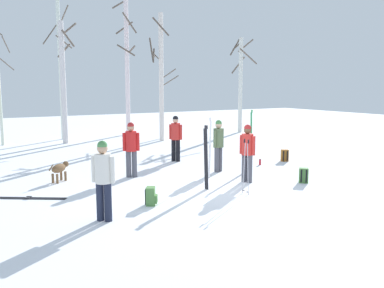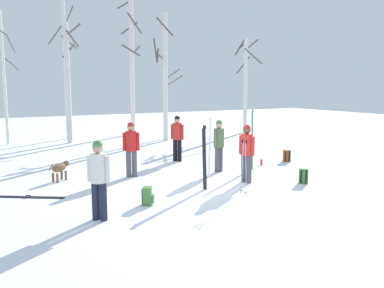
% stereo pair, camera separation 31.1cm
% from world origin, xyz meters
% --- Properties ---
extents(ground_plane, '(60.00, 60.00, 0.00)m').
position_xyz_m(ground_plane, '(0.00, 0.00, 0.00)').
color(ground_plane, white).
extents(person_0, '(0.49, 0.34, 1.72)m').
position_xyz_m(person_0, '(-1.21, 3.10, 0.98)').
color(person_0, '#4C4C56').
rests_on(person_0, ground_plane).
extents(person_1, '(0.49, 0.34, 1.72)m').
position_xyz_m(person_1, '(1.58, 2.43, 0.98)').
color(person_1, '#4C4C56').
rests_on(person_1, ground_plane).
extents(person_2, '(0.40, 0.39, 1.72)m').
position_xyz_m(person_2, '(-3.27, -0.52, 0.98)').
color(person_2, '#1E2338').
rests_on(person_2, ground_plane).
extents(person_3, '(0.34, 0.49, 1.72)m').
position_xyz_m(person_3, '(1.48, 0.75, 0.98)').
color(person_3, '#4C4C56').
rests_on(person_3, ground_plane).
extents(person_4, '(0.37, 0.42, 1.72)m').
position_xyz_m(person_4, '(1.23, 4.78, 0.98)').
color(person_4, black).
rests_on(person_4, ground_plane).
extents(dog, '(0.71, 0.62, 0.57)m').
position_xyz_m(dog, '(-3.28, 3.59, 0.39)').
color(dog, brown).
rests_on(dog, ground_plane).
extents(ski_pair_planted_0, '(0.21, 0.17, 1.86)m').
position_xyz_m(ski_pair_planted_0, '(0.88, 1.85, 0.93)').
color(ski_pair_planted_0, white).
rests_on(ski_pair_planted_0, ground_plane).
extents(ski_pair_planted_1, '(0.09, 0.23, 2.02)m').
position_xyz_m(ski_pair_planted_1, '(2.81, 2.26, 1.00)').
color(ski_pair_planted_1, green).
rests_on(ski_pair_planted_1, ground_plane).
extents(ski_pair_planted_2, '(0.06, 0.19, 1.77)m').
position_xyz_m(ski_pair_planted_2, '(-0.00, 0.66, 0.88)').
color(ski_pair_planted_2, black).
rests_on(ski_pair_planted_2, ground_plane).
extents(ski_pair_lying_0, '(1.64, 1.14, 0.05)m').
position_xyz_m(ski_pair_lying_0, '(-4.36, 2.08, 0.01)').
color(ski_pair_lying_0, black).
rests_on(ski_pair_lying_0, ground_plane).
extents(ski_poles_0, '(0.07, 0.27, 1.46)m').
position_xyz_m(ski_poles_0, '(0.64, -0.29, 0.78)').
color(ski_poles_0, '#B2B2BC').
rests_on(ski_poles_0, ground_plane).
extents(backpack_0, '(0.34, 0.35, 0.44)m').
position_xyz_m(backpack_0, '(2.89, -0.13, 0.21)').
color(backpack_0, '#4C7F3F').
rests_on(backpack_0, ground_plane).
extents(backpack_1, '(0.32, 0.34, 0.44)m').
position_xyz_m(backpack_1, '(4.80, 2.74, 0.21)').
color(backpack_1, '#99591E').
rests_on(backpack_1, ground_plane).
extents(backpack_2, '(0.34, 0.33, 0.44)m').
position_xyz_m(backpack_2, '(-1.94, 0.02, 0.21)').
color(backpack_2, '#4C7F3F').
rests_on(backpack_2, ground_plane).
extents(water_bottle_0, '(0.08, 0.08, 0.21)m').
position_xyz_m(water_bottle_0, '(3.52, 2.63, 0.10)').
color(water_bottle_0, red).
rests_on(water_bottle_0, ground_plane).
extents(birch_tree_1, '(0.90, 1.38, 5.86)m').
position_xyz_m(birch_tree_1, '(-1.21, 11.75, 3.06)').
color(birch_tree_1, silver).
rests_on(birch_tree_1, ground_plane).
extents(birch_tree_2, '(1.41, 1.42, 7.48)m').
position_xyz_m(birch_tree_2, '(-0.97, 13.41, 3.84)').
color(birch_tree_2, silver).
rests_on(birch_tree_2, ground_plane).
extents(birch_tree_3, '(1.54, 1.56, 8.04)m').
position_xyz_m(birch_tree_3, '(2.82, 13.70, 4.16)').
color(birch_tree_3, silver).
rests_on(birch_tree_3, ground_plane).
extents(birch_tree_4, '(0.86, 1.20, 6.39)m').
position_xyz_m(birch_tree_4, '(3.27, 10.23, 3.30)').
color(birch_tree_4, silver).
rests_on(birch_tree_4, ground_plane).
extents(birch_tree_5, '(1.33, 1.24, 5.07)m').
position_xyz_m(birch_tree_5, '(3.72, 11.05, 2.65)').
color(birch_tree_5, silver).
rests_on(birch_tree_5, ground_plane).
extents(birch_tree_6, '(1.35, 1.44, 5.72)m').
position_xyz_m(birch_tree_6, '(9.09, 11.34, 3.05)').
color(birch_tree_6, silver).
rests_on(birch_tree_6, ground_plane).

